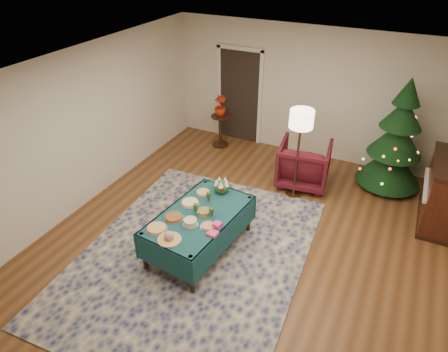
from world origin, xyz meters
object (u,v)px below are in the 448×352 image
at_px(armchair, 304,162).
at_px(piano, 445,193).
at_px(potted_plant, 220,110).
at_px(buffet_table, 199,221).
at_px(gift_box, 217,225).
at_px(side_table, 220,131).
at_px(floor_lamp, 301,124).
at_px(christmas_tree, 396,141).

relative_size(armchair, piano, 0.71).
xyz_separation_m(armchair, potted_plant, (-2.14, 0.73, 0.38)).
xyz_separation_m(buffet_table, gift_box, (0.39, -0.16, 0.18)).
relative_size(armchair, side_table, 1.31).
xyz_separation_m(gift_box, side_table, (-1.66, 3.41, -0.36)).
height_order(buffet_table, side_table, side_table).
bearing_deg(piano, floor_lamp, -172.29).
bearing_deg(potted_plant, gift_box, -63.96).
height_order(gift_box, floor_lamp, floor_lamp).
distance_m(gift_box, floor_lamp, 2.38).
relative_size(gift_box, armchair, 0.11).
xyz_separation_m(side_table, christmas_tree, (3.62, -0.08, 0.61)).
height_order(floor_lamp, christmas_tree, christmas_tree).
relative_size(christmas_tree, piano, 1.61).
bearing_deg(side_table, potted_plant, -45.00).
xyz_separation_m(buffet_table, armchair, (0.86, 2.52, -0.06)).
bearing_deg(floor_lamp, piano, 7.71).
distance_m(armchair, side_table, 2.27).
relative_size(gift_box, floor_lamp, 0.06).
height_order(buffet_table, armchair, armchair).
bearing_deg(piano, christmas_tree, 139.43).
xyz_separation_m(armchair, side_table, (-2.14, 0.73, -0.12)).
relative_size(buffet_table, potted_plant, 3.98).
relative_size(buffet_table, christmas_tree, 0.85).
height_order(gift_box, armchair, armchair).
bearing_deg(christmas_tree, gift_box, -120.48).
height_order(buffet_table, gift_box, gift_box).
bearing_deg(gift_box, christmas_tree, 59.52).
xyz_separation_m(gift_box, armchair, (0.48, 2.68, -0.24)).
height_order(christmas_tree, piano, christmas_tree).
bearing_deg(potted_plant, piano, -10.76).
bearing_deg(potted_plant, armchair, -18.75).
bearing_deg(potted_plant, buffet_table, -68.53).
bearing_deg(gift_box, side_table, 116.04).
xyz_separation_m(buffet_table, christmas_tree, (2.34, 3.17, 0.43)).
height_order(gift_box, piano, piano).
xyz_separation_m(gift_box, piano, (2.87, 2.54, -0.15)).
bearing_deg(christmas_tree, armchair, -156.39).
distance_m(armchair, piano, 2.40).
distance_m(floor_lamp, piano, 2.59).
relative_size(floor_lamp, potted_plant, 3.70).
xyz_separation_m(gift_box, floor_lamp, (0.46, 2.22, 0.72)).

